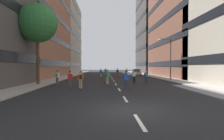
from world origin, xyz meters
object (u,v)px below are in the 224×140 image
skater_6 (81,79)px  skater_11 (146,76)px  skater_4 (118,72)px  skater_10 (57,76)px  skater_7 (70,78)px  skater_8 (107,75)px  parked_car_near (136,72)px  skater_1 (134,76)px  skater_3 (126,72)px  skater_2 (106,72)px  street_tree_near (38,23)px  skater_5 (126,79)px  skater_12 (107,76)px  skater_0 (101,72)px  skater_9 (105,74)px  streetlamp_right (168,54)px

skater_6 → skater_11: bearing=32.7°
skater_4 → skater_10: size_ratio=1.00×
skater_7 → skater_8: (3.91, 6.97, 0.00)m
parked_car_near → skater_8: skater_8 is taller
skater_1 → skater_3: size_ratio=1.00×
skater_2 → skater_8: size_ratio=1.00×
street_tree_near → skater_5: (9.97, -4.39, -6.31)m
street_tree_near → skater_8: (8.26, 3.90, -6.31)m
skater_6 → skater_8: bearing=71.1°
skater_2 → skater_4: size_ratio=1.00×
parked_car_near → skater_12: (-7.82, -23.93, 0.32)m
skater_12 → skater_7: bearing=-141.7°
skater_1 → skater_3: bearing=86.1°
skater_1 → skater_12: size_ratio=1.00×
skater_2 → skater_12: 15.87m
skater_10 → skater_0: bearing=71.1°
skater_9 → skater_11: size_ratio=1.00×
skater_4 → skater_11: bearing=-83.2°
parked_car_near → skater_4: 6.46m
skater_8 → skater_2: bearing=90.7°
skater_12 → skater_11: bearing=10.5°
skater_2 → skater_5: same height
skater_3 → skater_5: bearing=-97.1°
skater_9 → skater_12: same height
skater_0 → skater_5: 18.89m
skater_11 → skater_2: bearing=108.7°
skater_12 → skater_3: bearing=76.7°
skater_4 → skater_5: same height
street_tree_near → skater_5: street_tree_near is taller
skater_5 → skater_8: 8.46m
skater_3 → skater_12: 21.08m
skater_6 → skater_12: (2.65, 3.96, 0.00)m
skater_0 → skater_5: same height
skater_1 → skater_8: (-3.53, 2.00, 0.00)m
street_tree_near → skater_3: street_tree_near is taller
skater_9 → skater_10: same height
skater_6 → parked_car_near: bearing=69.4°
skater_2 → skater_8: same height
skater_6 → skater_7: bearing=143.0°
skater_1 → skater_7: (-7.43, -4.97, 0.00)m
skater_9 → skater_6: bearing=-102.6°
skater_3 → skater_9: size_ratio=1.00×
skater_1 → skater_5: same height
skater_4 → skater_12: size_ratio=1.00×
street_tree_near → streetlamp_right: (17.94, 6.33, -3.15)m
skater_2 → skater_11: bearing=-71.3°
skater_11 → skater_6: bearing=-147.3°
skater_7 → skater_9: bearing=70.0°
skater_6 → skater_11: (7.61, 4.88, 0.00)m
skater_7 → skater_12: (3.86, 3.05, 0.03)m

